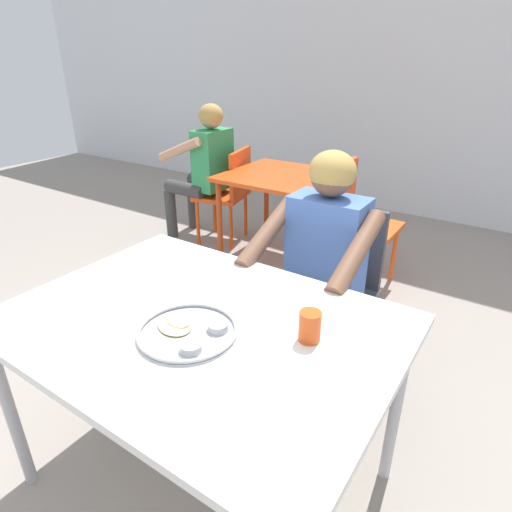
% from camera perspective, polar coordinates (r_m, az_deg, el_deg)
% --- Properties ---
extents(ground_plane, '(12.00, 12.00, 0.05)m').
position_cam_1_polar(ground_plane, '(1.94, -8.10, -29.23)').
color(ground_plane, gray).
extents(back_wall, '(12.00, 0.12, 3.40)m').
position_cam_1_polar(back_wall, '(4.67, 26.35, 24.73)').
color(back_wall, silver).
rests_on(back_wall, ground).
extents(table_foreground, '(1.29, 0.93, 0.76)m').
position_cam_1_polar(table_foreground, '(1.48, -7.54, -10.52)').
color(table_foreground, white).
rests_on(table_foreground, ground).
extents(thali_tray, '(0.31, 0.31, 0.03)m').
position_cam_1_polar(thali_tray, '(1.37, -9.00, -9.85)').
color(thali_tray, '#B7BABF').
rests_on(thali_tray, table_foreground).
extents(drinking_cup, '(0.07, 0.07, 0.10)m').
position_cam_1_polar(drinking_cup, '(1.31, 7.18, -9.15)').
color(drinking_cup, '#D84C19').
rests_on(drinking_cup, table_foreground).
extents(chair_foreground, '(0.42, 0.43, 0.88)m').
position_cam_1_polar(chair_foreground, '(2.22, 10.42, -3.23)').
color(chair_foreground, '#3F3F44').
rests_on(chair_foreground, ground).
extents(diner_foreground, '(0.49, 0.55, 1.19)m').
position_cam_1_polar(diner_foreground, '(1.93, 8.16, -0.58)').
color(diner_foreground, '#343434').
rests_on(diner_foreground, ground).
extents(table_background_red, '(0.87, 0.80, 0.72)m').
position_cam_1_polar(table_background_red, '(3.38, 3.67, 9.33)').
color(table_background_red, '#E04C19').
rests_on(table_background_red, ground).
extents(chair_red_left, '(0.49, 0.52, 0.83)m').
position_cam_1_polar(chair_red_left, '(3.79, -3.56, 8.89)').
color(chair_red_left, '#DB4B17').
rests_on(chair_red_left, ground).
extents(chair_red_right, '(0.43, 0.40, 0.88)m').
position_cam_1_polar(chair_red_right, '(3.15, 13.26, 5.24)').
color(chair_red_right, '#E7511A').
rests_on(chair_red_right, ground).
extents(patron_background, '(0.55, 0.49, 1.20)m').
position_cam_1_polar(patron_background, '(3.80, -6.86, 12.36)').
color(patron_background, '#3D3D3D').
rests_on(patron_background, ground).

